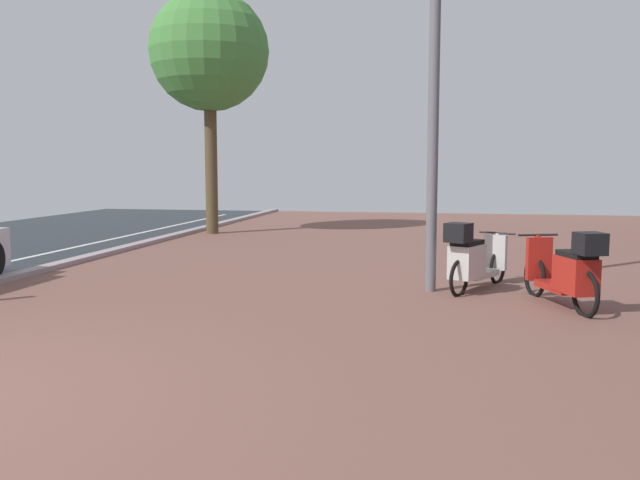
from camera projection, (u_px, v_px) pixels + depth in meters
The scene contains 5 objects.
ground at pixel (47, 440), 4.15m from camera, with size 21.00×40.00×0.13m.
scooter_mid at pixel (472, 259), 8.85m from camera, with size 0.97×1.53×0.95m.
scooter_far at pixel (568, 272), 7.77m from camera, with size 0.83×1.66×0.95m.
lamp_post at pixel (435, 4), 8.50m from camera, with size 0.20×0.52×6.65m.
street_tree at pixel (209, 52), 15.94m from camera, with size 2.81×2.81×5.72m.
Camera 1 is at (3.83, -3.60, 1.65)m, focal length 38.10 mm.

